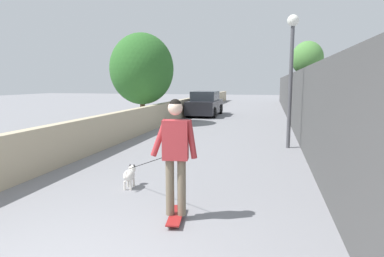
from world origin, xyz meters
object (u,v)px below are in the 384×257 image
at_px(tree_left_near, 142,69).
at_px(tree_right_mid, 307,60).
at_px(person_skateboarder, 176,148).
at_px(lamp_post, 292,58).
at_px(dog, 130,175).
at_px(skateboard, 176,215).
at_px(car_near, 205,104).

bearing_deg(tree_left_near, tree_right_mid, -54.33).
relative_size(tree_right_mid, person_skateboarder, 2.58).
distance_m(lamp_post, person_skateboarder, 6.79).
height_order(lamp_post, dog, lamp_post).
bearing_deg(dog, lamp_post, -33.43).
distance_m(skateboard, dog, 1.85).
bearing_deg(skateboard, tree_right_mid, -11.66).
distance_m(tree_left_near, dog, 10.51).
relative_size(tree_left_near, skateboard, 5.50).
xyz_separation_m(tree_right_mid, skateboard, (-16.85, 3.48, -3.41)).
distance_m(tree_right_mid, person_skateboarder, 17.36).
height_order(tree_right_mid, car_near, tree_right_mid).
relative_size(tree_left_near, person_skateboarder, 2.53).
bearing_deg(lamp_post, skateboard, 162.59).
bearing_deg(tree_right_mid, dog, 162.84).
height_order(lamp_post, person_skateboarder, lamp_post).
relative_size(tree_right_mid, lamp_post, 1.10).
height_order(tree_right_mid, person_skateboarder, tree_right_mid).
bearing_deg(person_skateboarder, tree_right_mid, -11.66).
relative_size(skateboard, car_near, 0.20).
bearing_deg(lamp_post, car_near, 25.64).
xyz_separation_m(tree_right_mid, dog, (-15.57, 4.81, -3.20)).
bearing_deg(dog, skateboard, -133.75).
relative_size(lamp_post, skateboard, 5.09).
relative_size(lamp_post, person_skateboarder, 2.34).
height_order(person_skateboarder, car_near, person_skateboarder).
xyz_separation_m(tree_left_near, person_skateboarder, (-10.85, -4.88, -1.62)).
bearing_deg(person_skateboarder, lamp_post, -17.41).
bearing_deg(skateboard, car_near, 9.54).
bearing_deg(person_skateboarder, dog, 46.25).
height_order(skateboard, dog, dog).
bearing_deg(tree_right_mid, skateboard, 168.34).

